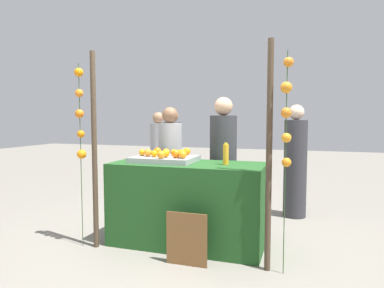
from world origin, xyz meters
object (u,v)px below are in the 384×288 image
Objects in this scene: vendor_left at (170,170)px; juice_bottle at (226,154)px; orange_0 at (176,154)px; stall_counter at (188,204)px; chalkboard_sign at (187,240)px; orange_1 at (174,152)px; vendor_right at (223,169)px.

juice_bottle is at bearing -35.27° from vendor_left.
orange_0 is at bearing -173.90° from juice_bottle.
stall_counter is 0.61m from chalkboard_sign.
chalkboard_sign is (0.40, -0.68, -0.76)m from orange_1.
orange_0 is 0.06× the size of vendor_left.
orange_1 is 0.14× the size of chalkboard_sign.
chalkboard_sign is at bearing -61.44° from vendor_left.
juice_bottle is 1.13m from vendor_left.
vendor_right reaches higher than vendor_left.
orange_1 reaches higher than stall_counter.
vendor_left is at bearing 116.54° from orange_0.
orange_1 is 0.04× the size of vendor_right.
juice_bottle reaches higher than stall_counter.
vendor_left is at bearing 176.24° from vendor_right.
orange_1 is 0.67m from juice_bottle.
vendor_left is (-0.64, 1.17, 0.47)m from chalkboard_sign.
juice_bottle is (0.65, -0.14, 0.01)m from orange_1.
chalkboard_sign is (0.18, -0.55, -0.21)m from stall_counter.
stall_counter is at bearing -53.55° from vendor_left.
orange_0 is 0.23m from orange_1.
chalkboard_sign is at bearing -72.03° from stall_counter.
orange_0 is 0.78m from vendor_right.
orange_0 is 1.20× the size of orange_1.
stall_counter is 0.82m from vendor_left.
juice_bottle is at bearing 64.84° from chalkboard_sign.
stall_counter is at bearing 29.99° from orange_0.
chalkboard_sign is (-0.25, -0.54, -0.77)m from juice_bottle.
stall_counter is at bearing -31.80° from orange_1.
chalkboard_sign is at bearing -94.58° from vendor_right.
stall_counter is 3.20× the size of chalkboard_sign.
stall_counter reaches higher than chalkboard_sign.
vendor_left is at bearing 126.45° from stall_counter.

